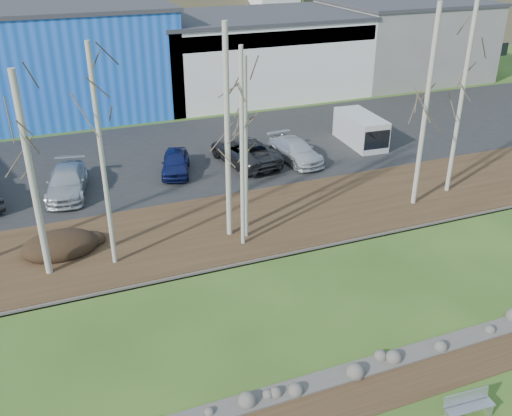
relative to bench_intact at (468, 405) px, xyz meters
name	(u,v)px	position (x,y,z in m)	size (l,w,h in m)	color
dirt_strip	(329,405)	(-3.72, 1.92, -0.38)	(80.00, 1.80, 0.03)	#382616
near_bank_rocks	(315,384)	(-3.72, 2.92, -0.40)	(80.00, 0.80, 0.50)	#47423D
river	(267,314)	(-3.72, 7.02, -0.40)	(80.00, 8.00, 0.90)	#142432
far_bank_rocks	(231,262)	(-3.72, 11.12, -0.40)	(80.00, 0.80, 0.46)	#47423D
far_bank	(209,230)	(-3.72, 14.32, -0.32)	(80.00, 7.00, 0.15)	#382616
parking_lot	(160,158)	(-3.72, 24.82, -0.33)	(80.00, 14.00, 0.14)	black
building_blue	(40,60)	(-9.72, 38.82, 3.76)	(20.40, 12.24, 8.30)	blue
building_white	(253,53)	(8.28, 38.80, 3.01)	(18.36, 12.24, 6.80)	silver
building_grey	(403,39)	(24.28, 38.82, 3.26)	(14.28, 12.24, 7.30)	slate
bench_intact	(468,405)	(0.00, 0.00, 0.00)	(1.62, 0.59, 0.80)	#A6A7AA
dirt_mound	(60,245)	(-10.74, 14.74, 0.08)	(3.41, 2.41, 0.67)	black
birch_1	(32,179)	(-11.34, 13.06, 4.13)	(0.28, 0.28, 8.75)	beige
birch_2	(102,161)	(-8.57, 12.87, 4.55)	(0.20, 0.20, 9.60)	beige
birch_3	(227,136)	(-2.97, 13.42, 4.72)	(0.26, 0.26, 9.95)	beige
birch_4	(245,152)	(-2.30, 12.95, 4.04)	(0.23, 0.23, 8.57)	beige
birch_5	(242,152)	(-2.68, 12.33, 4.32)	(0.19, 0.19, 9.13)	beige
birch_6	(426,110)	(7.41, 13.01, 4.91)	(0.25, 0.25, 10.33)	beige
birch_7	(462,97)	(10.16, 13.67, 5.13)	(0.23, 0.23, 10.75)	beige
car_2	(67,182)	(-9.77, 21.14, 0.46)	(2.02, 4.98, 1.44)	#A8AEB1
car_3	(176,163)	(-3.42, 21.86, 0.42)	(1.59, 3.96, 1.35)	navy
car_4	(245,151)	(1.04, 21.85, 0.54)	(2.65, 5.74, 1.59)	#2B2A2D
car_5	(295,151)	(4.14, 21.00, 0.43)	(1.93, 4.75, 1.38)	silver
van_white	(362,130)	(9.66, 22.12, 0.75)	(2.22, 4.74, 2.02)	white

